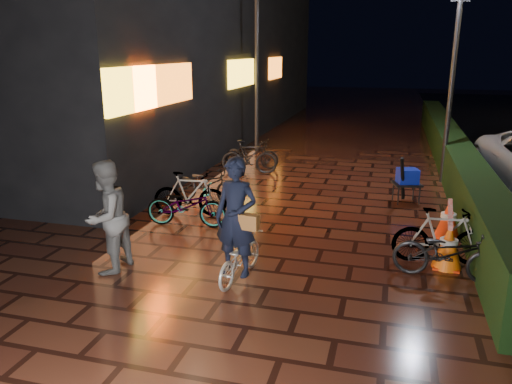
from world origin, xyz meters
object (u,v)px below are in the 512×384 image
(cyclist, at_px, (238,236))
(cart_assembly, at_px, (407,178))
(bystander_person, at_px, (106,217))
(traffic_barrier, at_px, (448,232))

(cyclist, bearing_deg, cart_assembly, 62.54)
(bystander_person, height_order, traffic_barrier, bystander_person)
(bystander_person, xyz_separation_m, cyclist, (2.05, 0.21, -0.18))
(traffic_barrier, bearing_deg, cart_assembly, 103.11)
(cart_assembly, bearing_deg, cyclist, -117.46)
(bystander_person, relative_size, traffic_barrier, 0.97)
(cyclist, distance_m, traffic_barrier, 3.75)
(bystander_person, distance_m, cart_assembly, 6.78)
(cyclist, bearing_deg, bystander_person, -174.23)
(cyclist, relative_size, cart_assembly, 1.69)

